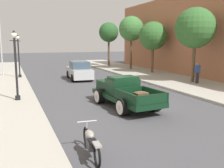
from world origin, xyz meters
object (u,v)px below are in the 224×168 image
object	(u,v)px
hotrod_truck_dark_green	(123,92)
street_lamp_far	(19,53)
street_tree_nearest	(195,28)
street_tree_farthest	(109,32)
pedestrian_sidewalk_right	(197,71)
street_tree_third	(131,29)
motorcycle_parked	(91,142)
street_tree_second	(153,36)
flagpole	(2,16)
street_lamp_near	(16,60)
car_background_silver	(79,71)

from	to	relation	value
hotrod_truck_dark_green	street_lamp_far	size ratio (longest dim) A/B	1.31
street_tree_nearest	street_tree_farthest	size ratio (longest dim) A/B	1.02
pedestrian_sidewalk_right	street_tree_third	distance (m)	12.40
street_lamp_far	street_tree_third	size ratio (longest dim) A/B	0.62
motorcycle_parked	street_tree_second	distance (m)	20.86
hotrod_truck_dark_green	street_tree_farthest	distance (m)	21.91
street_lamp_far	motorcycle_parked	bearing A→B (deg)	-85.92
street_tree_nearest	pedestrian_sidewalk_right	bearing A→B (deg)	-102.07
street_lamp_far	street_tree_second	xyz separation A→B (m)	(13.26, -1.21, 1.58)
motorcycle_parked	flagpole	world-z (taller)	flagpole
street_tree_nearest	motorcycle_parked	bearing A→B (deg)	-140.03
street_lamp_far	pedestrian_sidewalk_right	bearing A→B (deg)	-34.80
hotrod_truck_dark_green	street_tree_nearest	size ratio (longest dim) A/B	0.85
flagpole	hotrod_truck_dark_green	bearing A→B (deg)	-68.15
street_lamp_near	flagpole	world-z (taller)	flagpole
motorcycle_parked	car_background_silver	world-z (taller)	car_background_silver
motorcycle_parked	street_tree_second	xyz separation A→B (m)	(11.98, 16.71, 3.52)
pedestrian_sidewalk_right	street_tree_third	xyz separation A→B (m)	(-0.03, 11.81, 3.79)
street_tree_second	street_tree_third	distance (m)	4.28
street_lamp_near	street_lamp_far	xyz separation A→B (m)	(0.51, 9.79, 0.00)
street_tree_nearest	hotrod_truck_dark_green	bearing A→B (deg)	-151.02
street_tree_farthest	car_background_silver	bearing A→B (deg)	-123.91
hotrod_truck_dark_green	street_tree_nearest	world-z (taller)	street_tree_nearest
street_lamp_far	hotrod_truck_dark_green	bearing A→B (deg)	-69.81
car_background_silver	pedestrian_sidewalk_right	xyz separation A→B (m)	(7.75, -6.55, 0.32)
motorcycle_parked	street_tree_farthest	xyz separation A→B (m)	(10.45, 25.59, 4.15)
hotrod_truck_dark_green	street_tree_nearest	bearing A→B (deg)	28.98
pedestrian_sidewalk_right	street_tree_third	size ratio (longest dim) A/B	0.27
street_tree_third	flagpole	bearing A→B (deg)	-176.33
hotrod_truck_dark_green	motorcycle_parked	size ratio (longest dim) A/B	2.37
motorcycle_parked	street_tree_second	bearing A→B (deg)	54.35
street_tree_second	car_background_silver	bearing A→B (deg)	-172.31
hotrod_truck_dark_green	car_background_silver	world-z (taller)	car_background_silver
pedestrian_sidewalk_right	street_tree_nearest	bearing A→B (deg)	77.93
street_lamp_near	street_tree_farthest	xyz separation A→B (m)	(12.24, 17.46, 2.20)
street_lamp_far	street_tree_second	world-z (taller)	street_tree_second
car_background_silver	pedestrian_sidewalk_right	world-z (taller)	pedestrian_sidewalk_right
street_tree_third	street_tree_farthest	size ratio (longest dim) A/B	1.07
hotrod_truck_dark_green	street_tree_third	world-z (taller)	street_tree_third
street_tree_third	motorcycle_parked	bearing A→B (deg)	-118.79
motorcycle_parked	street_tree_nearest	xyz separation A→B (m)	(11.64, 9.76, 4.00)
pedestrian_sidewalk_right	street_lamp_far	world-z (taller)	street_lamp_far
motorcycle_parked	pedestrian_sidewalk_right	size ratio (longest dim) A/B	1.28
motorcycle_parked	street_lamp_near	xyz separation A→B (m)	(-1.79, 8.13, 1.94)
car_background_silver	flagpole	size ratio (longest dim) A/B	0.48
street_tree_farthest	street_lamp_far	bearing A→B (deg)	-146.84
street_lamp_near	street_lamp_far	bearing A→B (deg)	87.03
street_lamp_far	street_tree_nearest	world-z (taller)	street_tree_nearest
hotrod_truck_dark_green	pedestrian_sidewalk_right	size ratio (longest dim) A/B	3.05
street_tree_second	street_tree_third	world-z (taller)	street_tree_third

